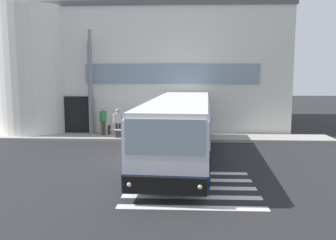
% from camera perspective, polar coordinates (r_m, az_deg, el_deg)
% --- Properties ---
extents(ground_plane, '(80.00, 90.00, 0.02)m').
position_cam_1_polar(ground_plane, '(16.46, -3.61, -6.07)').
color(ground_plane, '#232326').
rests_on(ground_plane, ground).
extents(bay_paint_stripes, '(4.40, 3.96, 0.01)m').
position_cam_1_polar(bay_paint_stripes, '(12.32, 3.68, -10.72)').
color(bay_paint_stripes, silver).
rests_on(bay_paint_stripes, ground).
extents(terminal_building, '(18.38, 13.80, 8.15)m').
position_cam_1_polar(terminal_building, '(27.53, -2.47, 7.98)').
color(terminal_building, silver).
rests_on(terminal_building, ground).
extents(boarding_curb, '(20.58, 2.00, 0.15)m').
position_cam_1_polar(boarding_curb, '(21.11, -2.21, -2.78)').
color(boarding_curb, '#9E9B93').
rests_on(boarding_curb, ground).
extents(entry_support_column, '(0.28, 0.28, 6.23)m').
position_cam_1_polar(entry_support_column, '(22.04, -12.29, 5.83)').
color(entry_support_column, slate).
rests_on(entry_support_column, boarding_curb).
extents(bus_main_foreground, '(3.74, 11.83, 2.70)m').
position_cam_1_polar(bus_main_foreground, '(15.97, 1.93, -1.55)').
color(bus_main_foreground, silver).
rests_on(bus_main_foreground, ground).
extents(passenger_near_column, '(0.39, 0.51, 1.68)m').
position_cam_1_polar(passenger_near_column, '(21.69, -10.30, 0.07)').
color(passenger_near_column, '#4C4233').
rests_on(passenger_near_column, boarding_curb).
extents(passenger_by_doorway, '(0.59, 0.23, 1.68)m').
position_cam_1_polar(passenger_by_doorway, '(20.66, -7.97, -0.25)').
color(passenger_by_doorway, '#2D2D33').
rests_on(passenger_by_doorway, boarding_curb).
extents(passenger_at_curb_edge, '(0.55, 0.35, 1.68)m').
position_cam_1_polar(passenger_at_curb_edge, '(20.76, -3.95, -0.16)').
color(passenger_at_curb_edge, '#4C4233').
rests_on(passenger_at_curb_edge, boarding_curb).
extents(safety_bollard_yellow, '(0.18, 0.18, 0.90)m').
position_cam_1_polar(safety_bollard_yellow, '(19.82, -0.41, -2.36)').
color(safety_bollard_yellow, yellow).
rests_on(safety_bollard_yellow, ground).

